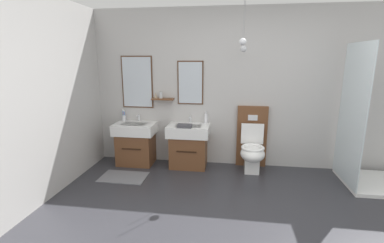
% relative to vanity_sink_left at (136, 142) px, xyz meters
% --- Properties ---
extents(wall_back, '(5.21, 0.63, 2.52)m').
position_rel_vanity_sink_left_xyz_m(wall_back, '(1.79, 0.26, 0.89)').
color(wall_back, '#B7B5B2').
rests_on(wall_back, ground).
extents(bath_mat, '(0.68, 0.44, 0.01)m').
position_rel_vanity_sink_left_xyz_m(bath_mat, '(-0.00, -0.59, -0.36)').
color(bath_mat, slate).
rests_on(bath_mat, ground).
extents(vanity_sink_left, '(0.67, 0.49, 0.69)m').
position_rel_vanity_sink_left_xyz_m(vanity_sink_left, '(0.00, 0.00, 0.00)').
color(vanity_sink_left, brown).
rests_on(vanity_sink_left, ground).
extents(tap_on_left_sink, '(0.03, 0.13, 0.11)m').
position_rel_vanity_sink_left_xyz_m(tap_on_left_sink, '(-0.00, 0.18, 0.40)').
color(tap_on_left_sink, silver).
rests_on(tap_on_left_sink, vanity_sink_left).
extents(vanity_sink_right, '(0.67, 0.49, 0.69)m').
position_rel_vanity_sink_left_xyz_m(vanity_sink_right, '(0.90, 0.00, 0.00)').
color(vanity_sink_right, brown).
rests_on(vanity_sink_right, ground).
extents(tap_on_right_sink, '(0.03, 0.13, 0.11)m').
position_rel_vanity_sink_left_xyz_m(tap_on_right_sink, '(0.90, 0.18, 0.40)').
color(tap_on_right_sink, silver).
rests_on(tap_on_right_sink, vanity_sink_right).
extents(toilet, '(0.48, 0.62, 1.00)m').
position_rel_vanity_sink_left_xyz_m(toilet, '(1.91, 0.00, 0.01)').
color(toilet, brown).
rests_on(toilet, ground).
extents(toothbrush_cup, '(0.07, 0.07, 0.20)m').
position_rel_vanity_sink_left_xyz_m(toothbrush_cup, '(-0.25, 0.16, 0.38)').
color(toothbrush_cup, silver).
rests_on(toothbrush_cup, vanity_sink_left).
extents(soap_dispenser, '(0.06, 0.06, 0.20)m').
position_rel_vanity_sink_left_xyz_m(soap_dispenser, '(1.16, 0.17, 0.41)').
color(soap_dispenser, white).
rests_on(soap_dispenser, vanity_sink_right).
extents(folded_hand_towel, '(0.22, 0.16, 0.04)m').
position_rel_vanity_sink_left_xyz_m(folded_hand_towel, '(0.86, -0.14, 0.35)').
color(folded_hand_towel, '#47474C').
rests_on(folded_hand_towel, vanity_sink_right).
extents(shower_tray, '(1.00, 0.85, 1.95)m').
position_rel_vanity_sink_left_xyz_m(shower_tray, '(3.49, -0.32, 0.03)').
color(shower_tray, white).
rests_on(shower_tray, ground).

